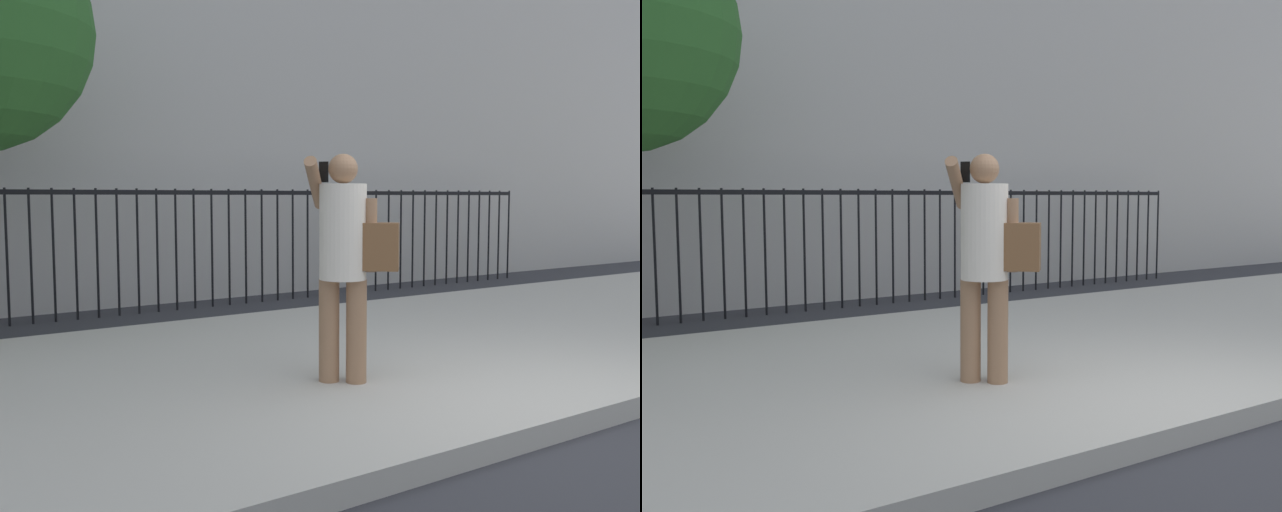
% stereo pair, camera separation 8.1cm
% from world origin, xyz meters
% --- Properties ---
extents(ground_plane, '(60.00, 60.00, 0.00)m').
position_xyz_m(ground_plane, '(0.00, 0.00, 0.00)').
color(ground_plane, '#333338').
extents(sidewalk, '(28.00, 4.40, 0.15)m').
position_xyz_m(sidewalk, '(0.00, 2.20, 0.07)').
color(sidewalk, '#B2ADA3').
rests_on(sidewalk, ground).
extents(iron_fence, '(12.03, 0.04, 1.60)m').
position_xyz_m(iron_fence, '(0.00, 5.90, 1.02)').
color(iron_fence, black).
rests_on(iron_fence, ground).
extents(pedestrian_on_phone, '(0.69, 0.67, 1.65)m').
position_xyz_m(pedestrian_on_phone, '(-0.85, 1.40, 1.11)').
color(pedestrian_on_phone, '#936B4C').
rests_on(pedestrian_on_phone, sidewalk).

